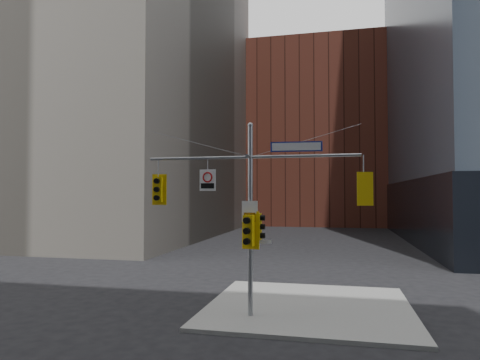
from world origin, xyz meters
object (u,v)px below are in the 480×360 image
at_px(traffic_light_pole_front, 249,230).
at_px(street_sign_blade, 296,147).
at_px(signal_assembly, 250,200).
at_px(regulatory_sign_arm, 208,179).
at_px(traffic_light_east_arm, 364,189).
at_px(traffic_light_pole_side, 259,227).
at_px(traffic_light_west_arm, 158,189).

bearing_deg(traffic_light_pole_front, street_sign_blade, 18.57).
distance_m(signal_assembly, regulatory_sign_arm, 1.82).
xyz_separation_m(traffic_light_east_arm, traffic_light_pole_side, (-3.75, 0.00, -1.38)).
relative_size(signal_assembly, traffic_light_pole_side, 8.15).
relative_size(street_sign_blade, regulatory_sign_arm, 2.29).
relative_size(traffic_light_pole_side, regulatory_sign_arm, 1.20).
distance_m(street_sign_blade, regulatory_sign_arm, 3.57).
height_order(traffic_light_east_arm, street_sign_blade, street_sign_blade).
relative_size(traffic_light_pole_side, traffic_light_pole_front, 0.71).
distance_m(traffic_light_west_arm, traffic_light_pole_side, 4.24).
height_order(signal_assembly, traffic_light_east_arm, signal_assembly).
height_order(traffic_light_west_arm, traffic_light_pole_front, traffic_light_west_arm).
height_order(signal_assembly, regulatory_sign_arm, signal_assembly).
bearing_deg(signal_assembly, regulatory_sign_arm, -179.30).
xyz_separation_m(traffic_light_west_arm, street_sign_blade, (5.40, -0.01, 1.55)).
bearing_deg(traffic_light_east_arm, traffic_light_west_arm, -12.72).
height_order(signal_assembly, traffic_light_west_arm, signal_assembly).
height_order(traffic_light_west_arm, traffic_light_east_arm, traffic_light_west_arm).
xyz_separation_m(signal_assembly, traffic_light_east_arm, (4.07, 0.00, 0.38)).
bearing_deg(traffic_light_pole_side, traffic_light_west_arm, 95.44).
bearing_deg(traffic_light_east_arm, traffic_light_pole_front, -8.87).
xyz_separation_m(signal_assembly, regulatory_sign_arm, (-1.66, -0.02, 0.76)).
height_order(traffic_light_pole_side, street_sign_blade, street_sign_blade).
bearing_deg(regulatory_sign_arm, signal_assembly, 7.00).
bearing_deg(street_sign_blade, signal_assembly, 176.23).
bearing_deg(regulatory_sign_arm, traffic_light_east_arm, 6.52).
relative_size(signal_assembly, traffic_light_west_arm, 6.58).
xyz_separation_m(traffic_light_east_arm, regulatory_sign_arm, (-5.72, -0.02, 0.38)).
bearing_deg(regulatory_sign_arm, traffic_light_west_arm, -174.64).
distance_m(traffic_light_west_arm, traffic_light_pole_front, 3.99).
height_order(traffic_light_east_arm, regulatory_sign_arm, regulatory_sign_arm).
xyz_separation_m(signal_assembly, traffic_light_pole_side, (0.32, 0.00, -1.00)).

